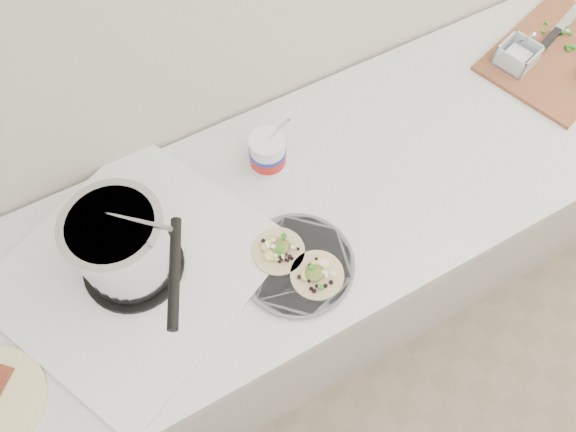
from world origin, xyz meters
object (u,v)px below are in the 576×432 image
tub (269,151)px  cutboard (557,51)px  stove (127,253)px  taco_plate (298,263)px

tub → cutboard: tub is taller
stove → tub: 0.43m
stove → tub: bearing=-10.3°
stove → taco_plate: 0.39m
stove → taco_plate: bearing=-52.5°
tub → taco_plate: bearing=-105.1°
taco_plate → tub: tub is taller
tub → cutboard: bearing=-4.0°
taco_plate → tub: 0.30m
stove → tub: size_ratio=3.51×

